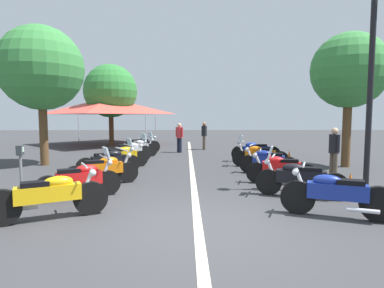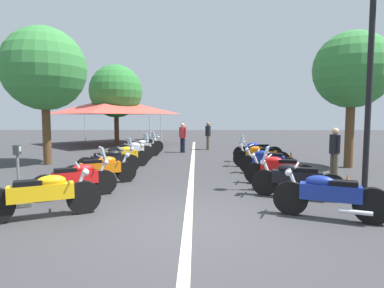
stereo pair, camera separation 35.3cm
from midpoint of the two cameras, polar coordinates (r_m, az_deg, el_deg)
The scene contains 27 objects.
ground_plane at distance 5.84m, azimuth 1.02°, elevation -14.44°, with size 80.00×80.00×0.00m, color #38383A.
lane_centre_stripe at distance 12.15m, azimuth 0.87°, elevation -4.21°, with size 24.22×0.16×0.01m, color beige.
motorcycle_left_row_0 at distance 6.67m, azimuth -23.75°, elevation -8.24°, with size 1.12×2.01×1.01m.
motorcycle_left_row_1 at distance 8.07m, azimuth -18.72°, elevation -5.87°, with size 1.11×1.78×1.20m.
motorcycle_left_row_2 at distance 9.43m, azimuth -14.88°, elevation -4.32°, with size 1.13×1.89×0.98m.
motorcycle_left_row_3 at distance 10.99m, azimuth -13.59°, elevation -2.90°, with size 1.22×1.90×1.20m.
motorcycle_left_row_4 at distance 12.31m, azimuth -11.47°, elevation -2.09°, with size 1.25×1.88×0.99m.
motorcycle_left_row_5 at distance 13.86m, azimuth -10.07°, elevation -1.19°, with size 1.40×1.81×1.22m.
motorcycle_left_row_6 at distance 15.39m, azimuth -8.72°, elevation -0.60°, with size 1.20×1.95×1.20m.
motorcycle_left_row_7 at distance 16.90m, azimuth -7.90°, elevation -0.11°, with size 1.23×1.93×1.00m.
motorcycle_right_row_0 at distance 6.68m, azimuth 24.66°, elevation -8.25°, with size 1.00×1.98×1.01m.
motorcycle_right_row_1 at distance 8.05m, azimuth 19.21°, elevation -5.86°, with size 0.99×2.05×1.21m.
motorcycle_right_row_2 at distance 9.48m, azimuth 16.27°, elevation -4.30°, with size 0.84×1.96×0.98m.
motorcycle_right_row_3 at distance 11.01m, azimuth 14.25°, elevation -2.98°, with size 0.98×1.87×0.98m.
motorcycle_right_row_4 at distance 12.48m, azimuth 12.90°, elevation -1.96°, with size 0.85×2.11×1.20m.
motorcycle_right_row_5 at distance 13.83m, azimuth 12.26°, elevation -1.22°, with size 0.74×2.07×1.23m.
street_lamp_twin_globe at distance 9.27m, azimuth 30.32°, elevation 14.48°, with size 0.32×1.22×5.30m.
parking_meter at distance 8.22m, azimuth -27.62°, elevation -2.88°, with size 0.20×0.15×1.29m.
traffic_cone_0 at distance 12.99m, azimuth 17.97°, elevation -2.57°, with size 0.36×0.36×0.61m.
traffic_cone_1 at distance 8.43m, azimuth 27.08°, elevation -6.86°, with size 0.36×0.36×0.61m.
bystander_0 at distance 18.60m, azimuth 3.42°, elevation 1.87°, with size 0.52×0.32×1.61m.
bystander_1 at distance 17.12m, azimuth -1.09°, elevation 1.54°, with size 0.39×0.41×1.58m.
bystander_2 at distance 10.92m, azimuth 24.98°, elevation -0.84°, with size 0.53×0.32×1.59m.
roadside_tree_0 at distance 13.57m, azimuth 27.37°, elevation 11.59°, with size 2.82×2.82×5.08m.
roadside_tree_1 at distance 14.13m, azimuth -24.23°, elevation 12.07°, with size 3.27×3.27×5.45m.
roadside_tree_2 at distance 22.53m, azimuth -13.00°, elevation 9.15°, with size 3.57×3.57×5.43m.
event_tent at distance 22.83m, azimuth -13.57°, elevation 6.60°, with size 6.70×6.70×3.20m.
Camera 2 is at (-5.50, -0.15, 1.94)m, focal length 29.86 mm.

